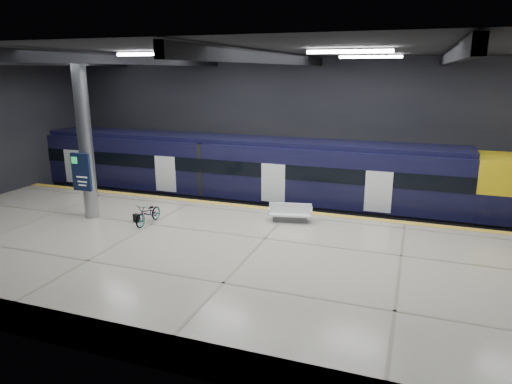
% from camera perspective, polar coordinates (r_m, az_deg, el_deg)
% --- Properties ---
extents(ground, '(30.00, 30.00, 0.00)m').
position_cam_1_polar(ground, '(18.84, 2.08, -7.93)').
color(ground, black).
rests_on(ground, ground).
extents(room_shell, '(30.10, 16.10, 8.05)m').
position_cam_1_polar(room_shell, '(17.44, 2.26, 9.66)').
color(room_shell, black).
rests_on(room_shell, ground).
extents(platform, '(30.00, 11.00, 1.10)m').
position_cam_1_polar(platform, '(16.45, -0.56, -9.36)').
color(platform, '#B9B09D').
rests_on(platform, ground).
extents(safety_strip, '(30.00, 0.40, 0.01)m').
position_cam_1_polar(safety_strip, '(20.95, 4.38, -2.36)').
color(safety_strip, yellow).
rests_on(safety_strip, platform).
extents(rails, '(30.00, 1.52, 0.16)m').
position_cam_1_polar(rails, '(23.80, 6.09, -2.85)').
color(rails, gray).
rests_on(rails, ground).
extents(train, '(29.40, 2.84, 3.79)m').
position_cam_1_polar(train, '(23.94, 0.42, 2.26)').
color(train, black).
rests_on(train, ground).
extents(bench, '(1.96, 1.11, 0.82)m').
position_cam_1_polar(bench, '(19.43, 4.30, -2.88)').
color(bench, '#595B60').
rests_on(bench, platform).
extents(bicycle, '(0.65, 1.73, 0.90)m').
position_cam_1_polar(bicycle, '(19.58, -13.30, -2.61)').
color(bicycle, '#99999E').
rests_on(bicycle, platform).
extents(pannier_bag, '(0.35, 0.29, 0.35)m').
position_cam_1_polar(pannier_bag, '(19.98, -14.70, -3.17)').
color(pannier_bag, black).
rests_on(pannier_bag, platform).
extents(info_column, '(0.90, 0.78, 6.90)m').
position_cam_1_polar(info_column, '(20.57, -20.61, 6.01)').
color(info_column, '#9EA0A5').
rests_on(info_column, platform).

